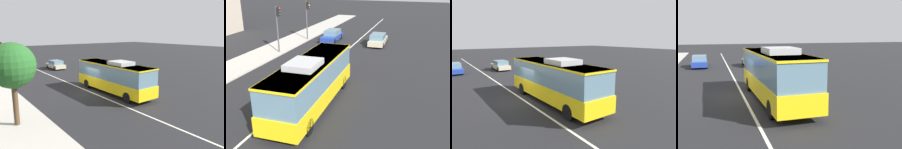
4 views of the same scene
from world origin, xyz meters
TOP-DOWN VIEW (x-y plane):
  - ground_plane at (0.00, 0.00)m, footprint 160.00×160.00m
  - lane_centre_line at (0.00, 0.00)m, footprint 76.00×0.16m
  - transit_bus at (-2.04, -1.82)m, footprint 10.05×2.72m
  - sedan_blue at (16.35, 3.36)m, footprint 4.53×1.89m
  - sedan_beige at (15.89, -2.94)m, footprint 4.52×1.86m

SIDE VIEW (x-z plane):
  - ground_plane at x=0.00m, z-range 0.00..0.00m
  - lane_centre_line at x=0.00m, z-range 0.00..0.01m
  - sedan_blue at x=16.35m, z-range -0.01..1.46m
  - sedan_beige at x=15.89m, z-range -0.01..1.46m
  - transit_bus at x=-2.04m, z-range 0.08..3.54m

